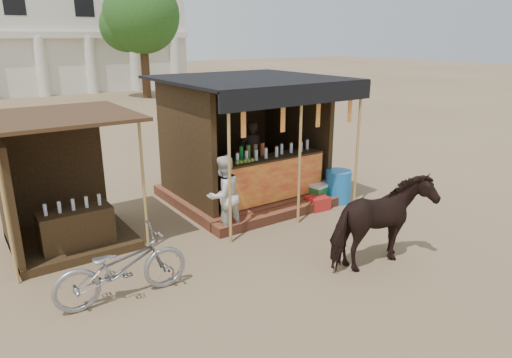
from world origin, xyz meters
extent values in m
plane|color=#846B4C|center=(0.00, 0.00, 0.00)|extent=(120.00, 120.00, 0.00)
cube|color=brown|center=(1.00, 3.50, 0.11)|extent=(3.40, 2.80, 0.22)
cube|color=brown|center=(1.00, 1.95, 0.10)|extent=(3.40, 0.35, 0.20)
cube|color=#3A2815|center=(1.00, 2.55, 0.69)|extent=(2.60, 0.55, 0.95)
cube|color=red|center=(1.00, 2.27, 0.69)|extent=(2.50, 0.02, 0.88)
cube|color=#3A2815|center=(1.00, 4.75, 1.47)|extent=(3.00, 0.12, 2.50)
cube|color=#3A2815|center=(-0.50, 3.50, 1.47)|extent=(0.12, 2.50, 2.50)
cube|color=#3A2815|center=(2.50, 3.50, 1.47)|extent=(0.12, 2.50, 2.50)
cube|color=black|center=(1.00, 3.30, 2.75)|extent=(3.60, 3.60, 0.06)
cube|color=black|center=(1.00, 1.52, 2.57)|extent=(3.60, 0.06, 0.36)
cylinder|color=tan|center=(-0.60, 1.55, 1.38)|extent=(0.06, 0.06, 2.75)
cylinder|color=tan|center=(1.00, 1.55, 1.38)|extent=(0.06, 0.06, 2.75)
cylinder|color=tan|center=(2.60, 1.55, 1.38)|extent=(0.06, 0.06, 2.75)
cube|color=red|center=(-0.30, 1.55, 2.20)|extent=(0.10, 0.02, 0.55)
cube|color=red|center=(0.57, 1.55, 2.20)|extent=(0.10, 0.02, 0.55)
cube|color=red|center=(1.43, 1.55, 2.20)|extent=(0.10, 0.02, 0.55)
cube|color=red|center=(2.30, 1.55, 2.20)|extent=(0.10, 0.02, 0.55)
imported|color=black|center=(1.24, 3.60, 0.99)|extent=(0.63, 0.49, 1.53)
cube|color=#3A2815|center=(-3.00, 3.20, 0.07)|extent=(2.00, 2.00, 0.15)
cube|color=#3A2815|center=(-3.00, 4.15, 1.05)|extent=(1.90, 0.10, 2.10)
cube|color=#3A2815|center=(-3.95, 3.20, 1.05)|extent=(0.10, 1.90, 2.10)
cube|color=#472D19|center=(-3.00, 3.10, 2.35)|extent=(2.40, 2.40, 0.06)
cylinder|color=tan|center=(-4.05, 2.15, 1.18)|extent=(0.05, 0.05, 2.35)
cylinder|color=tan|center=(-1.95, 2.15, 1.18)|extent=(0.05, 0.05, 2.35)
cube|color=#3A2815|center=(-3.00, 2.70, 0.40)|extent=(1.20, 0.50, 0.80)
imported|color=black|center=(0.93, -0.60, 0.75)|extent=(1.82, 0.90, 1.51)
imported|color=gray|center=(-2.85, 0.83, 0.50)|extent=(1.93, 0.75, 1.00)
imported|color=silver|center=(-0.47, 2.00, 0.76)|extent=(0.83, 0.70, 1.52)
cylinder|color=blue|center=(2.55, 2.00, 0.37)|extent=(0.76, 0.76, 0.74)
cube|color=#AA1F1C|center=(1.85, 1.91, 0.14)|extent=(0.47, 0.44, 0.29)
cube|color=#1B7D32|center=(2.22, 2.24, 0.20)|extent=(0.68, 0.52, 0.40)
cube|color=white|center=(2.22, 2.24, 0.43)|extent=(0.70, 0.54, 0.06)
cylinder|color=silver|center=(1.00, 26.40, 1.80)|extent=(0.70, 0.70, 3.60)
cylinder|color=silver|center=(4.00, 26.40, 1.80)|extent=(0.70, 0.70, 3.60)
cylinder|color=silver|center=(7.00, 26.40, 1.80)|extent=(0.70, 0.70, 3.60)
cylinder|color=silver|center=(10.00, 26.40, 1.80)|extent=(0.70, 0.70, 3.60)
cylinder|color=#382314|center=(6.00, 22.00, 2.00)|extent=(0.50, 0.50, 4.00)
sphere|color=#316422|center=(6.00, 22.00, 4.80)|extent=(4.40, 4.40, 4.40)
sphere|color=#316422|center=(5.20, 22.60, 4.20)|extent=(2.99, 2.99, 2.99)
camera|label=1|loc=(-4.57, -5.01, 3.62)|focal=32.00mm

